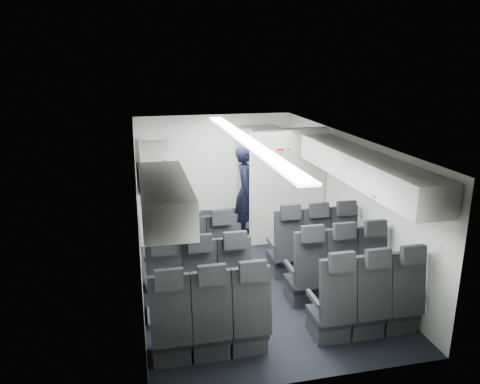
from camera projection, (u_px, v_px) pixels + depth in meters
name	position (u px, v px, depth m)	size (l,w,h in m)	color
cabin_shell	(245.00, 200.00, 7.53)	(3.41, 6.01, 2.16)	black
seat_row_front	(253.00, 255.00, 7.23)	(3.33, 0.56, 1.24)	black
seat_row_mid	(270.00, 281.00, 6.39)	(3.33, 0.56, 1.24)	black
seat_row_rear	(291.00, 315.00, 5.54)	(3.33, 0.56, 1.24)	black
overhead_bin_left_rear	(165.00, 197.00, 5.15)	(0.53, 1.80, 0.40)	white
overhead_bin_left_front_open	(154.00, 172.00, 6.82)	(0.64, 1.70, 0.72)	#9E9E93
overhead_bin_right_rear	(394.00, 183.00, 5.75)	(0.53, 1.80, 0.40)	white
overhead_bin_right_front	(335.00, 155.00, 7.39)	(0.53, 1.70, 0.40)	white
bulkhead_partition	(288.00, 187.00, 8.50)	(1.40, 0.15, 2.13)	silver
galley_unit	(259.00, 170.00, 10.33)	(0.85, 0.52, 1.90)	#939399
boarding_door	(140.00, 191.00, 8.68)	(0.12, 1.27, 1.86)	silver
flight_attendant	(246.00, 192.00, 8.89)	(0.64, 0.42, 1.76)	black
carry_on_bag	(158.00, 173.00, 6.42)	(0.36, 0.26, 0.22)	black
papers	(256.00, 182.00, 8.83)	(0.19, 0.02, 0.13)	white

